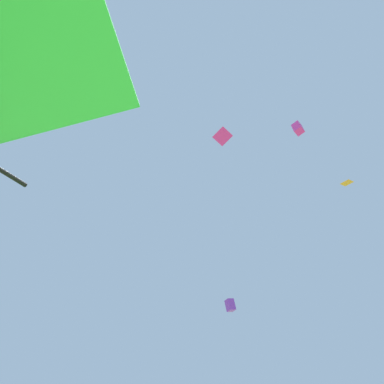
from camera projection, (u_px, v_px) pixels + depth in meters
name	position (u px, v px, depth m)	size (l,w,h in m)	color
distant_kite_orange_mid_right	(347.00, 182.00, 32.98)	(1.15, 1.15, 0.29)	orange
distant_kite_magenta_overhead_distant	(298.00, 128.00, 26.82)	(0.83, 0.85, 1.09)	#DB2393
distant_kite_magenta_high_left	(222.00, 136.00, 21.47)	(1.13, 1.17, 0.53)	#DB2393
distant_kite_purple_low_right	(230.00, 305.00, 27.16)	(0.82, 0.82, 0.92)	purple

